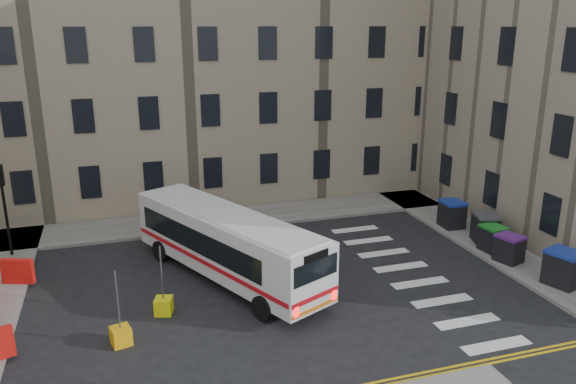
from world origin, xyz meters
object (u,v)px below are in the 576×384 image
bus (227,242)px  wheelie_bin_d (485,228)px  wheelie_bin_e (452,214)px  bollard_chevron (121,336)px  wheelie_bin_c (493,238)px  wheelie_bin_b (509,248)px  wheelie_bin_a (563,268)px  bollard_yellow (164,306)px

bus → wheelie_bin_d: (12.26, -0.05, -0.75)m
wheelie_bin_e → bollard_chevron: size_ratio=2.22×
wheelie_bin_c → wheelie_bin_b: bearing=-100.5°
wheelie_bin_a → bollard_chevron: 16.66m
bollard_yellow → bollard_chevron: bearing=-132.8°
wheelie_bin_c → bollard_chevron: wheelie_bin_c is taller
wheelie_bin_b → bollard_chevron: (-16.11, -1.54, -0.44)m
wheelie_bin_b → bollard_chevron: bearing=168.6°
bus → bollard_chevron: 5.91m
wheelie_bin_d → bollard_chevron: size_ratio=2.50×
wheelie_bin_b → bollard_yellow: 14.60m
bus → wheelie_bin_d: size_ratio=6.73×
bus → bollard_chevron: bearing=-163.0°
bollard_yellow → wheelie_bin_c: bearing=4.4°
wheelie_bin_a → bollard_chevron: wheelie_bin_a is taller
wheelie_bin_e → wheelie_bin_d: bearing=-78.5°
wheelie_bin_a → bollard_yellow: bearing=151.2°
wheelie_bin_c → bollard_yellow: 14.72m
bus → wheelie_bin_d: bearing=-25.1°
wheelie_bin_c → wheelie_bin_d: bearing=64.1°
wheelie_bin_a → bollard_yellow: wheelie_bin_a is taller
wheelie_bin_c → bollard_chevron: size_ratio=1.95×
wheelie_bin_a → bollard_yellow: size_ratio=2.60×
wheelie_bin_a → wheelie_bin_c: wheelie_bin_a is taller
bus → wheelie_bin_c: (11.89, -1.09, -0.85)m
wheelie_bin_a → wheelie_bin_c: bearing=77.6°
wheelie_bin_d → wheelie_bin_c: bearing=-91.8°
bus → bollard_yellow: 3.78m
wheelie_bin_a → wheelie_bin_d: bearing=71.8°
wheelie_bin_d → bollard_chevron: wheelie_bin_d is taller
bus → wheelie_bin_b: (11.81, -2.31, -0.84)m
wheelie_bin_b → wheelie_bin_e: wheelie_bin_e is taller
wheelie_bin_c → wheelie_bin_d: wheelie_bin_d is taller
wheelie_bin_b → wheelie_bin_e: (0.11, 4.51, 0.08)m
wheelie_bin_b → bollard_chevron: wheelie_bin_b is taller
wheelie_bin_c → wheelie_bin_e: (0.03, 3.29, 0.08)m
bollard_yellow → wheelie_bin_e: bearing=16.7°
wheelie_bin_c → bollard_chevron: bearing=-177.0°
bus → wheelie_bin_d: 12.28m
wheelie_bin_b → bus: bearing=152.1°
wheelie_bin_b → wheelie_bin_a: bearing=-95.4°
wheelie_bin_c → bollard_yellow: bearing=177.7°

